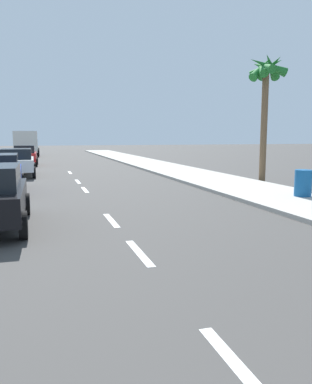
% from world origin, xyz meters
% --- Properties ---
extents(ground_plane, '(160.00, 160.00, 0.00)m').
position_xyz_m(ground_plane, '(0.00, 20.00, 0.00)').
color(ground_plane, '#423F3D').
extents(sidewalk_strip, '(3.60, 80.00, 0.14)m').
position_xyz_m(sidewalk_strip, '(6.61, 22.00, 0.07)').
color(sidewalk_strip, '#B2ADA3').
rests_on(sidewalk_strip, ground).
extents(lane_stripe_1, '(0.16, 1.80, 0.01)m').
position_xyz_m(lane_stripe_1, '(0.00, 5.27, 0.00)').
color(lane_stripe_1, white).
rests_on(lane_stripe_1, ground).
extents(lane_stripe_2, '(0.16, 1.80, 0.01)m').
position_xyz_m(lane_stripe_2, '(0.00, 9.37, 0.00)').
color(lane_stripe_2, white).
rests_on(lane_stripe_2, ground).
extents(lane_stripe_3, '(0.16, 1.80, 0.01)m').
position_xyz_m(lane_stripe_3, '(0.00, 12.48, 0.00)').
color(lane_stripe_3, white).
rests_on(lane_stripe_3, ground).
extents(lane_stripe_4, '(0.16, 1.80, 0.01)m').
position_xyz_m(lane_stripe_4, '(0.00, 18.84, 0.00)').
color(lane_stripe_4, white).
rests_on(lane_stripe_4, ground).
extents(lane_stripe_5, '(0.16, 1.80, 0.01)m').
position_xyz_m(lane_stripe_5, '(0.00, 22.01, 0.00)').
color(lane_stripe_5, white).
rests_on(lane_stripe_5, ground).
extents(lane_stripe_6, '(0.16, 1.80, 0.01)m').
position_xyz_m(lane_stripe_6, '(0.00, 27.14, 0.00)').
color(lane_stripe_6, white).
rests_on(lane_stripe_6, ground).
extents(parked_car_white, '(2.08, 4.44, 1.57)m').
position_xyz_m(parked_car_white, '(-3.06, 25.72, 0.84)').
color(parked_car_white, white).
rests_on(parked_car_white, ground).
extents(parked_car_red, '(1.85, 3.89, 1.57)m').
position_xyz_m(parked_car_red, '(-2.83, 33.91, 0.83)').
color(parked_car_red, red).
rests_on(parked_car_red, ground).
extents(delivery_truck, '(2.73, 6.26, 2.80)m').
position_xyz_m(delivery_truck, '(-3.12, 48.33, 1.50)').
color(delivery_truck, '#23478C').
rests_on(delivery_truck, ground).
extents(palm_tree_mid, '(1.95, 1.77, 6.34)m').
position_xyz_m(palm_tree_mid, '(8.82, 19.26, 5.01)').
color(palm_tree_mid, brown).
rests_on(palm_tree_mid, ground).
extents(trash_bin_near, '(0.60, 0.60, 0.95)m').
position_xyz_m(trash_bin_near, '(7.17, 13.91, 0.61)').
color(trash_bin_near, '#14518C').
rests_on(trash_bin_near, sidewalk_strip).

